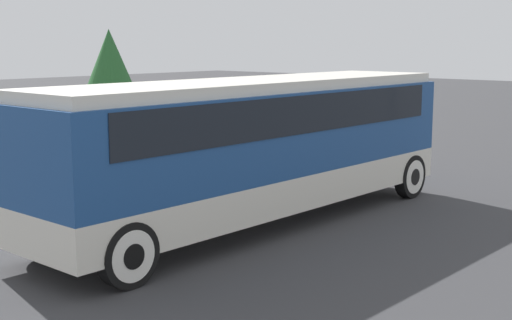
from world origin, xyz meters
name	(u,v)px	position (x,y,z in m)	size (l,w,h in m)	color
ground_plane	(256,224)	(0.00, 0.00, 0.00)	(120.00, 120.00, 0.00)	#38383A
tour_bus	(259,137)	(0.10, 0.00, 1.88)	(10.88, 2.64, 3.11)	silver
parked_car_near	(182,149)	(3.11, 5.69, 0.71)	(4.33, 1.96, 1.43)	navy
parked_car_mid	(156,138)	(4.57, 8.56, 0.67)	(4.24, 1.87, 1.32)	maroon
parked_car_far	(18,170)	(-1.83, 6.47, 0.67)	(4.73, 1.88, 1.33)	#7A6B5B
tree_left	(110,58)	(13.01, 22.18, 3.00)	(2.61, 2.61, 4.60)	brown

